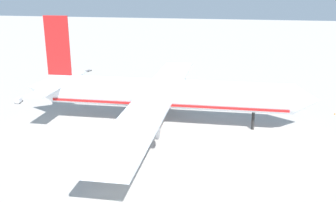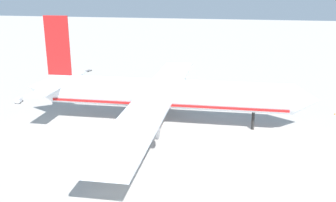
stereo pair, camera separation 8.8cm
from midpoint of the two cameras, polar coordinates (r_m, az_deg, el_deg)
name	(u,v)px [view 2 (the right image)]	position (r m, az deg, el deg)	size (l,w,h in m)	color
ground_plane	(168,124)	(92.35, -0.03, -3.52)	(600.00, 600.00, 0.00)	#ADA8A0
airliner	(162,94)	(90.11, -0.83, 1.08)	(70.56, 81.83, 25.65)	silver
baggage_cart_0	(19,100)	(117.08, -21.58, 0.13)	(2.01, 3.61, 1.41)	gray
baggage_cart_1	(89,71)	(152.40, -11.88, 4.52)	(2.00, 3.44, 0.40)	#595B60
traffic_cone_1	(335,114)	(108.18, 23.89, -1.76)	(0.36, 0.36, 0.55)	orange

